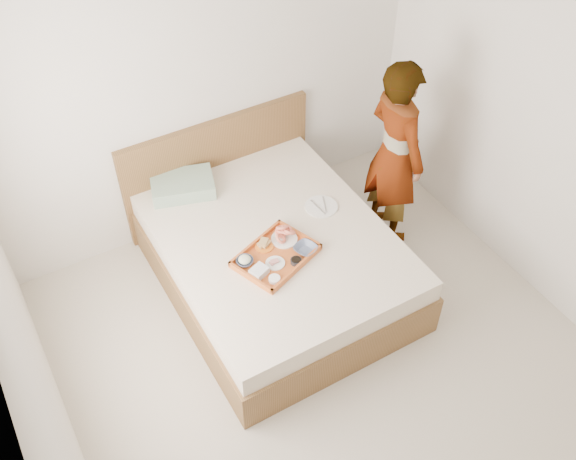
{
  "coord_description": "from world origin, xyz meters",
  "views": [
    {
      "loc": [
        -1.58,
        -1.94,
        3.94
      ],
      "look_at": [
        0.07,
        0.9,
        0.65
      ],
      "focal_mm": 40.6,
      "sensor_mm": 36.0,
      "label": 1
    }
  ],
  "objects_px": {
    "dinner_plate": "(321,207)",
    "tray": "(276,256)",
    "bed": "(276,260)",
    "person": "(395,154)"
  },
  "relations": [
    {
      "from": "bed",
      "to": "person",
      "type": "height_order",
      "value": "person"
    },
    {
      "from": "bed",
      "to": "person",
      "type": "relative_size",
      "value": 1.24
    },
    {
      "from": "bed",
      "to": "person",
      "type": "distance_m",
      "value": 1.23
    },
    {
      "from": "tray",
      "to": "dinner_plate",
      "type": "distance_m",
      "value": 0.63
    },
    {
      "from": "bed",
      "to": "dinner_plate",
      "type": "xyz_separation_m",
      "value": [
        0.46,
        0.09,
        0.27
      ]
    },
    {
      "from": "person",
      "to": "tray",
      "type": "bearing_deg",
      "value": 102.01
    },
    {
      "from": "person",
      "to": "dinner_plate",
      "type": "bearing_deg",
      "value": 87.53
    },
    {
      "from": "dinner_plate",
      "to": "tray",
      "type": "bearing_deg",
      "value": -152.9
    },
    {
      "from": "dinner_plate",
      "to": "bed",
      "type": "bearing_deg",
      "value": -168.76
    },
    {
      "from": "dinner_plate",
      "to": "person",
      "type": "xyz_separation_m",
      "value": [
        0.64,
        -0.02,
        0.27
      ]
    }
  ]
}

